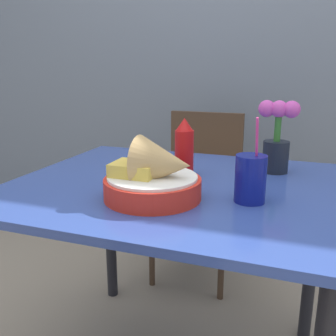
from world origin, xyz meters
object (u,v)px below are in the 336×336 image
object	(u,v)px
flower_vase	(277,138)
food_basket	(156,177)
ketchup_bottle	(184,148)
chair_far_window	(201,179)
drink_cup	(250,180)

from	to	relation	value
flower_vase	food_basket	bearing A→B (deg)	-125.96
food_basket	ketchup_bottle	size ratio (longest dim) A/B	1.40
chair_far_window	food_basket	world-z (taller)	food_basket
food_basket	ketchup_bottle	bearing A→B (deg)	90.33
chair_far_window	flower_vase	distance (m)	0.77
food_basket	flower_vase	size ratio (longest dim) A/B	1.09
drink_cup	chair_far_window	bearing A→B (deg)	112.34
chair_far_window	ketchup_bottle	bearing A→B (deg)	-80.59
chair_far_window	drink_cup	xyz separation A→B (m)	(0.37, -0.89, 0.28)
ketchup_bottle	flower_vase	size ratio (longest dim) A/B	0.78
ketchup_bottle	drink_cup	distance (m)	0.32
food_basket	flower_vase	world-z (taller)	flower_vase
food_basket	flower_vase	bearing A→B (deg)	54.04
food_basket	drink_cup	xyz separation A→B (m)	(0.25, 0.06, -0.00)
drink_cup	flower_vase	bearing A→B (deg)	82.99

